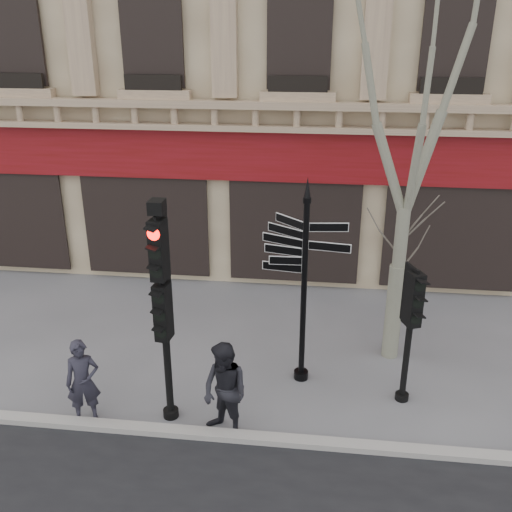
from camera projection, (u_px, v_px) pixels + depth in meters
The scene contains 8 objects.
ground at pixel (278, 393), 11.06m from camera, with size 80.00×80.00×0.00m, color #58585D.
kerb at pixel (271, 439), 9.75m from camera, with size 80.00×0.25×0.12m, color #999591.
fingerpost at pixel (305, 250), 10.48m from camera, with size 2.20×2.20×4.17m.
traffic_signal_main at pixel (162, 288), 9.44m from camera, with size 0.49×0.37×4.11m.
traffic_signal_secondary at pixel (411, 313), 10.19m from camera, with size 0.53×0.46×2.67m.
plane_tree at pixel (417, 81), 10.19m from camera, with size 3.06×3.06×8.12m.
pedestrian_a at pixel (83, 382), 10.03m from camera, with size 0.59×0.39×1.62m, color #24222E.
pedestrian_b at pixel (225, 392), 9.61m from camera, with size 0.87×0.68×1.79m, color black.
Camera 1 is at (0.69, -9.21, 6.65)m, focal length 40.00 mm.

